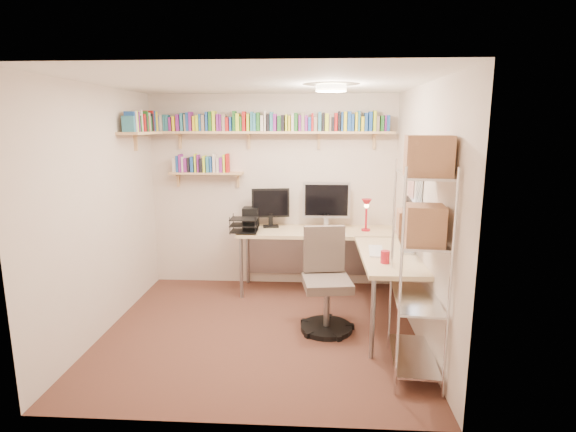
# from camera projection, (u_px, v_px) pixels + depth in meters

# --- Properties ---
(ground) EXTENTS (3.20, 3.20, 0.00)m
(ground) POSITION_uv_depth(u_px,v_px,m) (260.00, 331.00, 4.69)
(ground) COLOR #4B2820
(ground) RESTS_ON ground
(room_shell) EXTENTS (3.24, 3.04, 2.52)m
(room_shell) POSITION_uv_depth(u_px,v_px,m) (259.00, 183.00, 4.39)
(room_shell) COLOR beige
(room_shell) RESTS_ON ground
(wall_shelves) EXTENTS (3.12, 1.09, 0.80)m
(wall_shelves) POSITION_uv_depth(u_px,v_px,m) (238.00, 132.00, 5.59)
(wall_shelves) COLOR #DEBC7D
(wall_shelves) RESTS_ON ground
(corner_desk) EXTENTS (2.16, 2.06, 1.40)m
(corner_desk) POSITION_uv_depth(u_px,v_px,m) (326.00, 236.00, 5.39)
(corner_desk) COLOR beige
(corner_desk) RESTS_ON ground
(office_chair) EXTENTS (0.57, 0.57, 1.07)m
(office_chair) POSITION_uv_depth(u_px,v_px,m) (326.00, 287.00, 4.67)
(office_chair) COLOR black
(office_chair) RESTS_ON ground
(wire_rack) EXTENTS (0.45, 0.82, 2.03)m
(wire_rack) POSITION_uv_depth(u_px,v_px,m) (422.00, 211.00, 3.60)
(wire_rack) COLOR silver
(wire_rack) RESTS_ON ground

